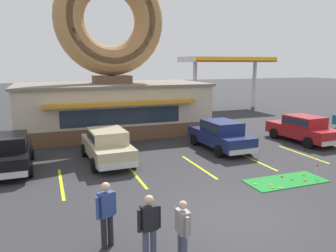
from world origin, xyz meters
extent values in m
plane|color=#2D2D30|center=(0.00, 0.00, 0.00)|extent=(160.00, 160.00, 0.00)
cube|color=brown|center=(-0.92, 14.00, 0.45)|extent=(12.00, 6.00, 0.90)
cube|color=beige|center=(-0.92, 14.00, 2.05)|extent=(12.00, 6.00, 2.30)
cube|color=slate|center=(-0.92, 14.00, 3.28)|extent=(12.30, 6.30, 0.16)
cube|color=orange|center=(-0.92, 10.70, 2.35)|extent=(9.00, 0.60, 0.20)
cube|color=#232D3D|center=(-0.92, 10.98, 1.55)|extent=(7.20, 0.03, 1.00)
cube|color=brown|center=(-0.92, 14.00, 3.61)|extent=(2.40, 1.80, 0.50)
torus|color=#B27F4C|center=(-0.92, 14.00, 7.41)|extent=(7.10, 1.90, 7.10)
torus|color=tan|center=(-0.92, 13.57, 7.41)|extent=(6.25, 1.05, 6.24)
cube|color=#1E842D|center=(3.64, 2.04, 0.01)|extent=(3.28, 1.38, 0.03)
torus|color=#D17F47|center=(4.77, 2.27, 0.05)|extent=(0.13, 0.13, 0.04)
torus|color=brown|center=(3.77, 2.43, 0.05)|extent=(0.13, 0.13, 0.04)
torus|color=#E5C666|center=(2.23, 2.12, 0.05)|extent=(0.13, 0.13, 0.04)
torus|color=#E5C666|center=(2.88, 1.46, 0.05)|extent=(0.13, 0.13, 0.04)
torus|color=#A5724C|center=(3.95, 2.04, 0.05)|extent=(0.13, 0.13, 0.04)
torus|color=#D17F47|center=(4.35, 1.75, 0.05)|extent=(0.13, 0.13, 0.04)
torus|color=#E5C666|center=(2.76, 1.84, 0.05)|extent=(0.13, 0.13, 0.04)
torus|color=#E5C666|center=(2.64, 1.59, 0.05)|extent=(0.13, 0.13, 0.04)
sphere|color=white|center=(3.26, 2.20, 0.05)|extent=(0.04, 0.04, 0.04)
cylinder|color=silver|center=(5.03, 1.91, 0.31)|extent=(0.01, 0.01, 0.55)
cube|color=red|center=(5.09, 1.91, 0.53)|extent=(0.12, 0.01, 0.08)
cube|color=#BCAD89|center=(-2.57, 7.28, 0.66)|extent=(1.93, 4.47, 0.68)
cube|color=#BCAD89|center=(-2.56, 7.13, 1.30)|extent=(1.64, 2.16, 0.60)
cube|color=#232D3D|center=(-2.56, 7.13, 1.32)|extent=(1.66, 2.08, 0.36)
cube|color=silver|center=(-2.65, 9.51, 0.42)|extent=(1.67, 0.17, 0.24)
cube|color=silver|center=(-2.48, 5.05, 0.42)|extent=(1.67, 0.17, 0.24)
cylinder|color=black|center=(-3.50, 8.61, 0.32)|extent=(0.25, 0.65, 0.64)
cylinder|color=black|center=(-1.74, 8.68, 0.32)|extent=(0.25, 0.65, 0.64)
cylinder|color=black|center=(-3.39, 5.88, 0.32)|extent=(0.25, 0.65, 0.64)
cylinder|color=black|center=(-1.63, 5.95, 0.32)|extent=(0.25, 0.65, 0.64)
cube|color=black|center=(-6.86, 7.61, 0.66)|extent=(1.79, 4.41, 0.68)
cube|color=black|center=(-6.86, 7.46, 1.30)|extent=(1.58, 2.11, 0.60)
cube|color=#232D3D|center=(-6.86, 7.46, 1.32)|extent=(1.60, 2.03, 0.36)
cube|color=silver|center=(-6.88, 9.84, 0.42)|extent=(1.67, 0.11, 0.24)
cube|color=silver|center=(-6.85, 5.38, 0.42)|extent=(1.67, 0.11, 0.24)
cylinder|color=black|center=(-5.99, 8.98, 0.32)|extent=(0.22, 0.64, 0.64)
cylinder|color=black|center=(-5.97, 6.26, 0.32)|extent=(0.22, 0.64, 0.64)
cube|color=maroon|center=(9.13, 7.20, 0.66)|extent=(2.01, 4.49, 0.68)
cube|color=maroon|center=(9.14, 7.05, 1.30)|extent=(1.68, 2.19, 0.60)
cube|color=#232D3D|center=(9.14, 7.05, 1.32)|extent=(1.70, 2.10, 0.36)
cube|color=silver|center=(9.00, 9.43, 0.42)|extent=(1.67, 0.20, 0.24)
cube|color=silver|center=(9.26, 4.98, 0.42)|extent=(1.67, 0.20, 0.24)
cylinder|color=black|center=(8.18, 8.52, 0.32)|extent=(0.26, 0.65, 0.64)
cylinder|color=black|center=(9.93, 8.62, 0.32)|extent=(0.26, 0.65, 0.64)
cylinder|color=black|center=(8.33, 5.79, 0.32)|extent=(0.26, 0.65, 0.64)
cylinder|color=black|center=(10.09, 5.89, 0.32)|extent=(0.26, 0.65, 0.64)
cube|color=navy|center=(3.66, 7.41, 0.66)|extent=(1.90, 4.45, 0.68)
cube|color=navy|center=(3.67, 7.26, 1.30)|extent=(1.62, 2.15, 0.60)
cube|color=#232D3D|center=(3.67, 7.26, 1.32)|extent=(1.65, 2.06, 0.36)
cube|color=silver|center=(3.59, 9.63, 0.42)|extent=(1.67, 0.15, 0.24)
cube|color=silver|center=(3.73, 5.18, 0.42)|extent=(1.67, 0.15, 0.24)
cylinder|color=black|center=(2.74, 8.74, 0.32)|extent=(0.24, 0.65, 0.64)
cylinder|color=black|center=(4.50, 8.80, 0.32)|extent=(0.24, 0.65, 0.64)
cylinder|color=black|center=(2.82, 6.01, 0.32)|extent=(0.24, 0.65, 0.64)
cylinder|color=black|center=(4.58, 6.07, 0.32)|extent=(0.24, 0.65, 0.64)
cylinder|color=#474C66|center=(-3.20, -1.19, 0.41)|extent=(0.15, 0.15, 0.82)
cylinder|color=#474C66|center=(-3.00, -1.17, 0.41)|extent=(0.15, 0.15, 0.82)
cube|color=black|center=(-3.10, -1.18, 1.12)|extent=(0.40, 0.28, 0.60)
cylinder|color=black|center=(-3.35, -1.20, 1.09)|extent=(0.10, 0.10, 0.55)
cylinder|color=black|center=(-2.85, -1.15, 1.09)|extent=(0.10, 0.10, 0.55)
sphere|color=beige|center=(-3.10, -1.18, 1.56)|extent=(0.22, 0.22, 0.22)
cylinder|color=#232328|center=(-3.84, -0.16, 0.43)|extent=(0.15, 0.15, 0.86)
cylinder|color=#232328|center=(-4.02, -0.24, 0.43)|extent=(0.15, 0.15, 0.86)
cube|color=#33478C|center=(-3.93, -0.20, 1.17)|extent=(0.45, 0.38, 0.63)
cylinder|color=#33478C|center=(-3.70, -0.10, 1.14)|extent=(0.10, 0.10, 0.58)
cylinder|color=#33478C|center=(-4.16, -0.30, 1.14)|extent=(0.10, 0.10, 0.58)
sphere|color=beige|center=(-3.93, -0.20, 1.63)|extent=(0.23, 0.23, 0.23)
cylinder|color=#474C66|center=(-2.38, -1.59, 0.38)|extent=(0.15, 0.15, 0.76)
cylinder|color=#474C66|center=(-2.39, -1.39, 0.38)|extent=(0.15, 0.15, 0.76)
cube|color=gray|center=(-2.38, -1.49, 1.04)|extent=(0.25, 0.38, 0.56)
cylinder|color=gray|center=(-2.38, -1.74, 1.01)|extent=(0.10, 0.10, 0.51)
cylinder|color=gray|center=(-2.39, -1.24, 1.01)|extent=(0.10, 0.10, 0.51)
sphere|color=beige|center=(-2.38, -1.49, 1.45)|extent=(0.20, 0.20, 0.20)
cylinder|color=#232833|center=(-6.77, 11.03, 0.47)|extent=(0.56, 0.56, 0.95)
torus|color=black|center=(-6.77, 11.03, 0.95)|extent=(0.57, 0.57, 0.05)
cylinder|color=silver|center=(8.87, 21.72, 2.40)|extent=(0.40, 0.40, 4.80)
cylinder|color=silver|center=(15.87, 21.72, 2.40)|extent=(0.40, 0.40, 4.80)
cube|color=silver|center=(12.37, 21.72, 5.05)|extent=(9.00, 4.40, 0.50)
cube|color=yellow|center=(12.37, 19.50, 5.05)|extent=(9.00, 0.04, 0.44)
cube|color=red|center=(12.37, 19.47, 4.88)|extent=(9.00, 0.04, 0.12)
cube|color=yellow|center=(-4.82, 5.00, 0.00)|extent=(0.12, 3.60, 0.01)
cube|color=yellow|center=(-1.82, 5.00, 0.00)|extent=(0.12, 3.60, 0.01)
cube|color=yellow|center=(1.18, 5.00, 0.00)|extent=(0.12, 3.60, 0.01)
cube|color=yellow|center=(4.18, 5.00, 0.00)|extent=(0.12, 3.60, 0.01)
cube|color=yellow|center=(7.18, 5.00, 0.00)|extent=(0.12, 3.60, 0.01)
camera|label=1|loc=(-5.20, -7.97, 4.65)|focal=35.00mm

